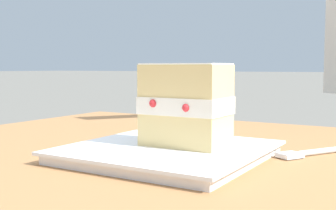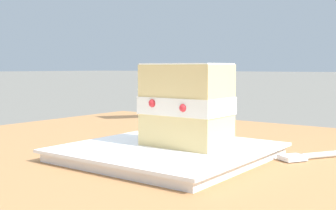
# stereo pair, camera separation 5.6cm
# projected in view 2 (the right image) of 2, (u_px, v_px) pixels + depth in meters

# --- Properties ---
(dessert_plate) EXTENTS (0.24, 0.24, 0.02)m
(dessert_plate) POSITION_uv_depth(u_px,v_px,m) (168.00, 152.00, 0.57)
(dessert_plate) COLOR white
(dessert_plate) RESTS_ON patio_table
(cake_slice) EXTENTS (0.11, 0.08, 0.11)m
(cake_slice) POSITION_uv_depth(u_px,v_px,m) (186.00, 105.00, 0.56)
(cake_slice) COLOR #E0C17A
(cake_slice) RESTS_ON dessert_plate
(dessert_fork) EXTENTS (0.10, 0.15, 0.01)m
(dessert_fork) POSITION_uv_depth(u_px,v_px,m) (328.00, 154.00, 0.57)
(dessert_fork) COLOR silver
(dessert_fork) RESTS_ON patio_table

